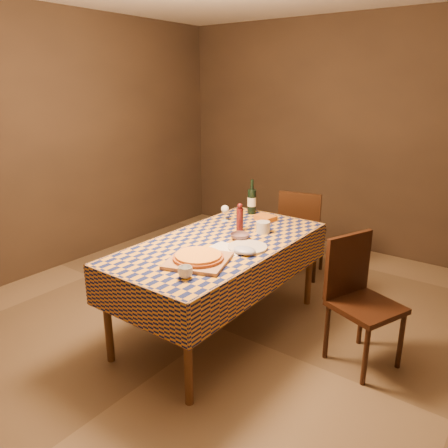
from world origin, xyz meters
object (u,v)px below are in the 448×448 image
object	(u,v)px
chair_far	(301,229)
wine_bottle	(252,201)
pizza	(198,257)
bowl	(240,237)
dining_table	(220,251)
white_plate	(247,247)
cutting_board	(198,261)
chair_right	(358,293)

from	to	relation	value
chair_far	wine_bottle	bearing A→B (deg)	-116.06
pizza	bowl	distance (m)	0.56
dining_table	bowl	world-z (taller)	bowl
dining_table	bowl	size ratio (longest dim) A/B	12.27
white_plate	cutting_board	bearing A→B (deg)	-105.80
cutting_board	pizza	world-z (taller)	pizza
dining_table	white_plate	distance (m)	0.27
cutting_board	white_plate	bearing A→B (deg)	74.20
pizza	wine_bottle	bearing A→B (deg)	106.50
dining_table	chair_far	bearing A→B (deg)	88.63
cutting_board	wine_bottle	world-z (taller)	wine_bottle
pizza	chair_right	size ratio (longest dim) A/B	0.49
wine_bottle	chair_right	distance (m)	1.40
bowl	chair_right	bearing A→B (deg)	8.77
dining_table	cutting_board	xyz separation A→B (m)	(0.13, -0.42, 0.09)
dining_table	pizza	xyz separation A→B (m)	(0.13, -0.42, 0.12)
chair_far	chair_right	bearing A→B (deg)	-46.81
dining_table	pizza	world-z (taller)	pizza
chair_far	cutting_board	bearing A→B (deg)	-86.75
bowl	wine_bottle	size ratio (longest dim) A/B	0.46
pizza	chair_far	xyz separation A→B (m)	(-0.10, 1.75, -0.29)
chair_right	white_plate	bearing A→B (deg)	-160.63
dining_table	cutting_board	distance (m)	0.45
dining_table	chair_far	world-z (taller)	chair_far
bowl	chair_far	xyz separation A→B (m)	(-0.06, 1.20, -0.27)
wine_bottle	white_plate	size ratio (longest dim) A/B	1.11
cutting_board	chair_far	bearing A→B (deg)	93.25
pizza	bowl	xyz separation A→B (m)	(-0.04, 0.55, -0.02)
cutting_board	pizza	size ratio (longest dim) A/B	0.87
chair_far	bowl	bearing A→B (deg)	-86.98
wine_bottle	chair_far	xyz separation A→B (m)	(0.26, 0.53, -0.37)
white_plate	chair_far	xyz separation A→B (m)	(-0.22, 1.32, -0.26)
pizza	chair_far	size ratio (longest dim) A/B	0.49
white_plate	chair_right	xyz separation A→B (m)	(0.77, 0.27, -0.26)
dining_table	bowl	xyz separation A→B (m)	(0.10, 0.13, 0.10)
cutting_board	wine_bottle	distance (m)	1.27
cutting_board	chair_far	size ratio (longest dim) A/B	0.43
pizza	chair_far	bearing A→B (deg)	93.25
cutting_board	wine_bottle	bearing A→B (deg)	106.50
bowl	dining_table	bearing A→B (deg)	-125.75
chair_right	wine_bottle	bearing A→B (deg)	157.42
chair_right	cutting_board	bearing A→B (deg)	-141.94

